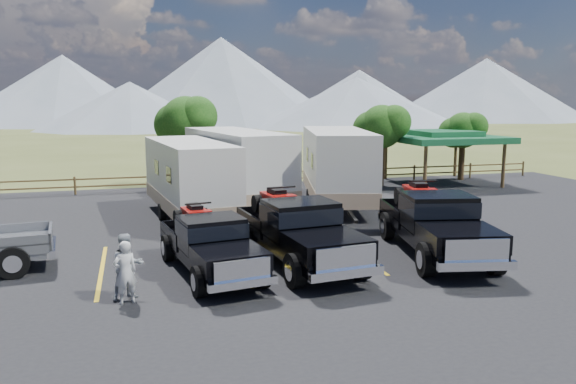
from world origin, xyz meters
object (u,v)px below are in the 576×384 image
object	(u,v)px
rig_left	(209,242)
trailer_right	(337,166)
pavilion	(443,138)
person_b	(127,267)
trailer_center	(237,167)
person_a	(125,272)
rig_center	(297,229)
trailer_left	(190,179)
rig_right	(435,221)

from	to	relation	value
rig_left	trailer_right	bearing A→B (deg)	41.82
trailer_right	rig_left	bearing A→B (deg)	-115.81
pavilion	person_b	bearing A→B (deg)	-139.24
trailer_center	person_a	distance (m)	12.97
rig_center	trailer_right	world-z (taller)	trailer_right
rig_left	trailer_left	bearing A→B (deg)	79.50
trailer_center	person_b	size ratio (longest dim) A/B	6.08
person_a	trailer_right	bearing A→B (deg)	-149.95
pavilion	rig_left	xyz separation A→B (m)	(-15.91, -14.02, -1.84)
trailer_left	trailer_right	bearing A→B (deg)	3.29
rig_left	trailer_right	size ratio (longest dim) A/B	0.57
trailer_center	trailer_right	bearing A→B (deg)	-23.20
trailer_center	trailer_right	distance (m)	4.71
rig_left	trailer_left	xyz separation A→B (m)	(0.21, 7.56, 0.82)
rig_center	person_a	size ratio (longest dim) A/B	4.23
pavilion	trailer_right	bearing A→B (deg)	-149.18
rig_center	trailer_left	size ratio (longest dim) A/B	0.71
trailer_center	person_b	bearing A→B (deg)	-123.13
pavilion	trailer_right	xyz separation A→B (m)	(-8.68, -5.18, -0.86)
pavilion	rig_right	xyz separation A→B (m)	(-8.55, -14.00, -1.66)
rig_center	pavilion	bearing A→B (deg)	40.02
trailer_right	person_a	distance (m)	14.52
person_b	trailer_center	bearing A→B (deg)	46.50
pavilion	person_b	world-z (taller)	pavilion
trailer_center	person_b	xyz separation A→B (m)	(-4.95, -11.60, -1.02)
rig_left	rig_right	size ratio (longest dim) A/B	0.83
pavilion	rig_center	bearing A→B (deg)	-133.84
rig_center	trailer_right	bearing A→B (deg)	56.15
trailer_center	trailer_right	xyz separation A→B (m)	(4.59, -1.07, 0.01)
rig_right	trailer_center	xyz separation A→B (m)	(-4.72, 9.90, 0.78)
rig_left	person_a	bearing A→B (deg)	-148.43
trailer_left	trailer_right	xyz separation A→B (m)	(7.02, 1.29, 0.15)
trailer_center	rig_center	bearing A→B (deg)	-99.35
pavilion	rig_center	world-z (taller)	pavilion
trailer_left	person_b	distance (m)	9.61
rig_left	trailer_left	world-z (taller)	trailer_left
pavilion	trailer_center	distance (m)	13.91
trailer_left	rig_center	bearing A→B (deg)	-77.68
trailer_left	person_b	bearing A→B (deg)	-112.32
rig_center	trailer_left	world-z (taller)	trailer_left
pavilion	rig_right	distance (m)	16.49
rig_left	trailer_center	xyz separation A→B (m)	(2.65, 9.92, 0.96)
trailer_right	person_a	bearing A→B (deg)	-117.99
rig_left	trailer_left	size ratio (longest dim) A/B	0.62
rig_left	person_b	distance (m)	2.85
pavilion	rig_right	size ratio (longest dim) A/B	0.88
trailer_left	person_b	size ratio (longest dim) A/B	5.62
rig_right	trailer_center	size ratio (longest dim) A/B	0.68
pavilion	person_b	distance (m)	24.12
rig_center	trailer_left	bearing A→B (deg)	103.27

